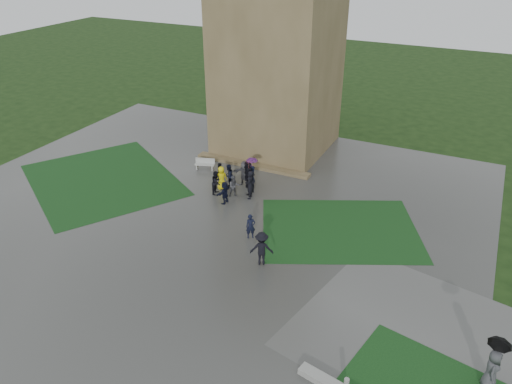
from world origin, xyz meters
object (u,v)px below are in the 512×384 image
at_px(pedestrian_mid, 251,226).
at_px(pedestrian_path, 494,361).
at_px(tower, 278,32).
at_px(bench, 205,164).
at_px(pedestrian_near, 262,248).

height_order(pedestrian_mid, pedestrian_path, pedestrian_path).
xyz_separation_m(tower, bench, (-2.90, -6.36, -8.55)).
relative_size(pedestrian_mid, pedestrian_near, 0.78).
bearing_deg(pedestrian_path, bench, 148.84).
bearing_deg(pedestrian_near, pedestrian_path, 140.26).
bearing_deg(pedestrian_mid, tower, 71.65).
distance_m(pedestrian_mid, pedestrian_path, 14.00).
bearing_deg(pedestrian_path, pedestrian_mid, 157.42).
distance_m(tower, pedestrian_path, 26.29).
height_order(tower, pedestrian_near, tower).
xyz_separation_m(tower, pedestrian_mid, (4.17, -13.07, -8.24)).
relative_size(tower, bench, 12.00).
xyz_separation_m(bench, pedestrian_path, (19.99, -12.09, 0.87)).
bearing_deg(bench, pedestrian_near, -63.48).
distance_m(tower, bench, 11.04).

